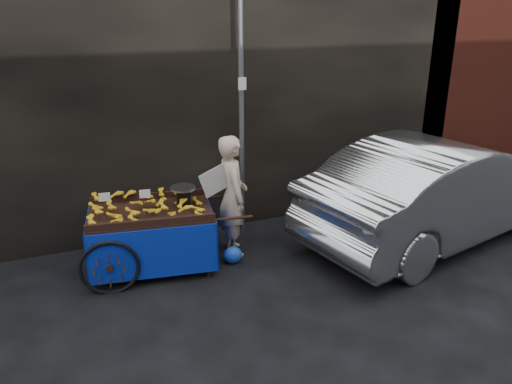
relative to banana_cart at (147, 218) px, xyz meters
name	(u,v)px	position (x,y,z in m)	size (l,w,h in m)	color
ground	(255,271)	(1.33, -0.66, -0.77)	(80.00, 80.00, 0.00)	black
building_wall	(220,66)	(1.72, 1.94, 1.73)	(13.50, 2.00, 5.00)	black
street_pole	(241,110)	(1.63, 0.64, 1.24)	(0.12, 0.10, 4.00)	slate
banana_cart	(147,218)	(0.00, 0.00, 0.00)	(2.41, 1.37, 1.24)	black
vendor	(233,196)	(1.25, 0.02, 0.13)	(0.78, 0.69, 1.79)	beige
plastic_bag	(233,255)	(1.12, -0.30, -0.64)	(0.27, 0.22, 0.25)	blue
parked_car	(441,188)	(4.46, -0.66, 0.04)	(1.70, 4.86, 1.60)	silver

